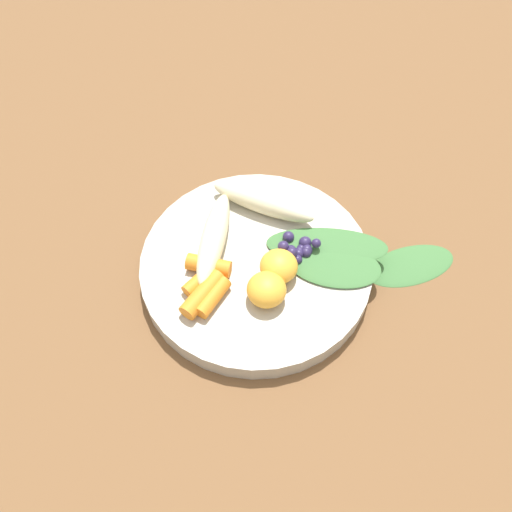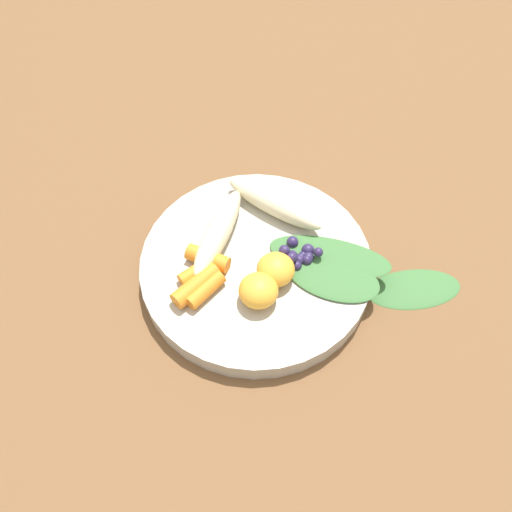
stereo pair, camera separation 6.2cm
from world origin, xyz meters
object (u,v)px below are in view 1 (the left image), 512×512
Objects in this scene: bowl at (256,267)px; orange_segment_near at (279,266)px; banana_peeled_left at (213,239)px; kale_leaf_stray at (411,265)px; banana_peeled_right at (263,202)px.

orange_segment_near is at bearing 169.68° from bowl.
banana_peeled_left is 0.23m from kale_leaf_stray.
orange_segment_near is at bearing 171.93° from kale_leaf_stray.
orange_segment_near reaches higher than banana_peeled_left.
banana_peeled_right is (0.02, -0.07, 0.03)m from bowl.
banana_peeled_left reaches higher than kale_leaf_stray.
kale_leaf_stray is at bearing -176.72° from banana_peeled_right.
banana_peeled_left is 1.17× the size of kale_leaf_stray.
orange_segment_near is (-0.03, 0.01, 0.03)m from bowl.
kale_leaf_stray is at bearing -152.44° from bowl.
banana_peeled_left is 0.08m from banana_peeled_right.
bowl is 2.05× the size of banana_peeled_left.
banana_peeled_left is 0.08m from orange_segment_near.
banana_peeled_right is 0.09m from orange_segment_near.
bowl is at bearing -10.32° from orange_segment_near.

